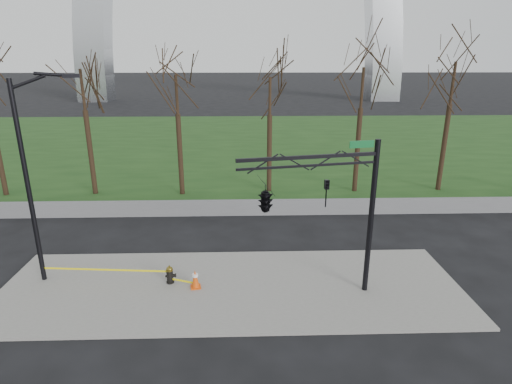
{
  "coord_description": "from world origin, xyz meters",
  "views": [
    {
      "loc": [
        0.53,
        -14.38,
        8.68
      ],
      "look_at": [
        1.03,
        2.0,
        3.34
      ],
      "focal_mm": 29.03,
      "sensor_mm": 36.0,
      "label": 1
    }
  ],
  "objects_px": {
    "traffic_signal_mast": "(287,197)",
    "fire_hydrant": "(170,275)",
    "traffic_cone": "(195,279)",
    "street_light": "(32,169)"
  },
  "relations": [
    {
      "from": "fire_hydrant",
      "to": "traffic_cone",
      "type": "height_order",
      "value": "fire_hydrant"
    },
    {
      "from": "traffic_cone",
      "to": "fire_hydrant",
      "type": "bearing_deg",
      "value": 159.22
    },
    {
      "from": "street_light",
      "to": "traffic_signal_mast",
      "type": "bearing_deg",
      "value": -29.54
    },
    {
      "from": "fire_hydrant",
      "to": "traffic_cone",
      "type": "relative_size",
      "value": 1.0
    },
    {
      "from": "traffic_cone",
      "to": "traffic_signal_mast",
      "type": "distance_m",
      "value": 5.09
    },
    {
      "from": "traffic_cone",
      "to": "traffic_signal_mast",
      "type": "bearing_deg",
      "value": -15.7
    },
    {
      "from": "traffic_cone",
      "to": "street_light",
      "type": "relative_size",
      "value": 0.09
    },
    {
      "from": "street_light",
      "to": "fire_hydrant",
      "type": "bearing_deg",
      "value": -24.23
    },
    {
      "from": "traffic_signal_mast",
      "to": "fire_hydrant",
      "type": "bearing_deg",
      "value": 152.24
    },
    {
      "from": "fire_hydrant",
      "to": "traffic_signal_mast",
      "type": "distance_m",
      "value": 5.94
    }
  ]
}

